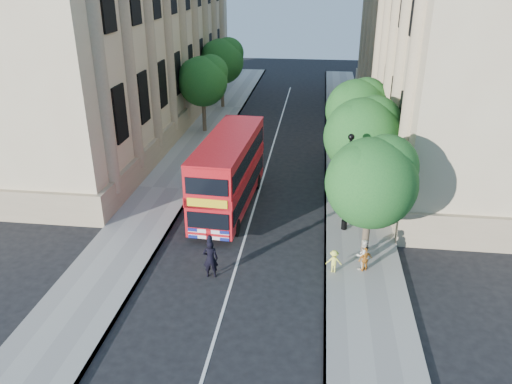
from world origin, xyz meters
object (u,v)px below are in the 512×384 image
(double_decker_bus, at_px, (229,171))
(police_constable, at_px, (211,259))
(lamp_post, at_px, (347,187))
(woman_pedestrian, at_px, (363,254))
(box_van, at_px, (224,167))

(double_decker_bus, height_order, police_constable, double_decker_bus)
(lamp_post, height_order, double_decker_bus, lamp_post)
(lamp_post, bearing_deg, woman_pedestrian, -79.76)
(box_van, height_order, police_constable, box_van)
(lamp_post, relative_size, box_van, 1.15)
(double_decker_bus, relative_size, box_van, 2.01)
(box_van, height_order, woman_pedestrian, box_van)
(box_van, bearing_deg, woman_pedestrian, -53.26)
(double_decker_bus, xyz_separation_m, police_constable, (0.40, -6.93, -1.37))
(double_decker_bus, distance_m, police_constable, 7.08)
(lamp_post, xyz_separation_m, box_van, (-7.31, 5.10, -1.29))
(lamp_post, distance_m, box_van, 9.00)
(police_constable, distance_m, woman_pedestrian, 6.77)
(woman_pedestrian, bearing_deg, police_constable, -23.65)
(lamp_post, relative_size, police_constable, 2.85)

